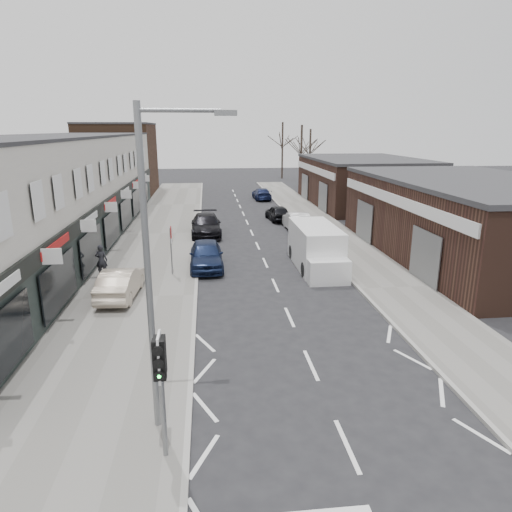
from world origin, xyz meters
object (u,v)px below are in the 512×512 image
object	(u,v)px
parked_car_left_a	(206,255)
parked_car_right_b	(278,213)
pedestrian	(101,260)
parked_car_right_a	(297,221)
parked_car_right_c	(262,194)
traffic_light	(160,368)
street_lamp	(155,258)
white_van	(316,248)
warning_sign	(171,236)
parked_car_left_b	(206,225)
sedan_on_pavement	(121,283)

from	to	relation	value
parked_car_left_a	parked_car_right_b	size ratio (longest dim) A/B	1.17
pedestrian	parked_car_left_a	xyz separation A→B (m)	(5.39, 1.24, -0.19)
parked_car_right_a	parked_car_right_c	xyz separation A→B (m)	(-0.77, 16.12, -0.09)
traffic_light	parked_car_right_c	size ratio (longest dim) A/B	0.72
street_lamp	parked_car_right_a	xyz separation A→B (m)	(8.03, 23.16, -3.90)
street_lamp	traffic_light	bearing A→B (deg)	-84.12
street_lamp	parked_car_left_a	xyz separation A→B (m)	(1.13, 14.14, -3.85)
white_van	parked_car_right_a	world-z (taller)	white_van
street_lamp	parked_car_right_c	world-z (taller)	street_lamp
parked_car_right_a	parked_car_right_b	bearing A→B (deg)	-80.25
warning_sign	white_van	bearing A→B (deg)	5.56
traffic_light	parked_car_left_b	world-z (taller)	traffic_light
white_van	parked_car_right_b	distance (m)	13.73
parked_car_right_b	parked_car_right_c	bearing A→B (deg)	-96.16
street_lamp	white_van	bearing A→B (deg)	61.98
parked_car_left_b	parked_car_right_b	distance (m)	7.82
parked_car_left_a	warning_sign	bearing A→B (deg)	-143.50
street_lamp	pedestrian	distance (m)	14.07
parked_car_left_a	parked_car_right_b	distance (m)	14.48
white_van	parked_car_left_a	bearing A→B (deg)	174.70
street_lamp	warning_sign	world-z (taller)	street_lamp
sedan_on_pavement	parked_car_right_c	distance (m)	31.24
traffic_light	pedestrian	xyz separation A→B (m)	(-4.39, 14.11, -1.45)
parked_car_right_b	parked_car_left_a	bearing A→B (deg)	59.35
parked_car_right_a	traffic_light	bearing A→B (deg)	70.36
street_lamp	parked_car_left_b	distance (m)	22.70
parked_car_left_b	parked_car_right_c	world-z (taller)	parked_car_left_b
parked_car_left_b	parked_car_right_c	xyz separation A→B (m)	(6.13, 16.93, -0.13)
parked_car_left_b	sedan_on_pavement	bearing A→B (deg)	-108.09
traffic_light	parked_car_right_c	distance (m)	41.15
parked_car_left_a	parked_car_right_b	world-z (taller)	parked_car_left_a
sedan_on_pavement	parked_car_right_c	xyz separation A→B (m)	(10.00, 29.59, -0.17)
street_lamp	parked_car_right_b	bearing A→B (deg)	75.23
sedan_on_pavement	parked_car_left_a	world-z (taller)	parked_car_left_a
white_van	parked_car_right_a	bearing A→B (deg)	85.25
parked_car_right_a	parked_car_right_b	size ratio (longest dim) A/B	1.13
parked_car_right_c	traffic_light	bearing A→B (deg)	78.40
traffic_light	parked_car_left_a	size ratio (longest dim) A/B	0.69
street_lamp	sedan_on_pavement	size ratio (longest dim) A/B	1.95
warning_sign	white_van	distance (m)	7.96
white_van	pedestrian	world-z (taller)	white_van
street_lamp	white_van	distance (m)	15.76
pedestrian	parked_car_left_b	xyz separation A→B (m)	(5.39, 9.45, -0.20)
sedan_on_pavement	street_lamp	bearing A→B (deg)	109.68
parked_car_right_a	parked_car_right_b	xyz separation A→B (m)	(-0.83, 4.12, -0.06)
traffic_light	warning_sign	size ratio (longest dim) A/B	1.15
pedestrian	parked_car_left_a	distance (m)	5.54
pedestrian	parked_car_right_c	xyz separation A→B (m)	(11.52, 26.38, -0.33)
warning_sign	parked_car_right_c	world-z (taller)	warning_sign
white_van	parked_car_right_c	bearing A→B (deg)	89.98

